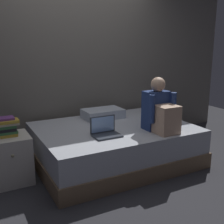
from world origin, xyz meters
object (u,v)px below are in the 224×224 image
Objects in this scene: laptop at (105,131)px; book_stack at (7,126)px; bed at (114,144)px; nightstand at (10,159)px; person_sitting at (160,111)px; pillow at (103,114)px.

book_stack is (-1.03, 0.35, 0.11)m from laptop.
laptop reaches higher than bed.
bed is at bearing -2.47° from nightstand.
nightstand is at bearing 161.72° from laptop.
person_sitting is 2.78× the size of book_stack.
person_sitting reaches higher than pillow.
laptop reaches higher than pillow.
person_sitting is (1.71, -0.48, 0.47)m from nightstand.
bed is 3.57× the size of pillow.
person_sitting reaches higher than book_stack.
person_sitting reaches higher than bed.
nightstand is 1.70× the size of laptop.
pillow is (1.36, 0.39, 0.28)m from nightstand.
pillow is at bearing 15.87° from book_stack.
nightstand is (-1.30, 0.06, 0.03)m from bed.
laptop is at bearing -18.67° from book_stack.
laptop is 0.57× the size of pillow.
bed is at bearing -97.37° from pillow.
book_stack is (-1.71, 0.48, -0.09)m from person_sitting.
person_sitting is at bearing -45.56° from bed.
laptop is at bearing -133.47° from bed.
book_stack is (-1.30, 0.06, 0.41)m from bed.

